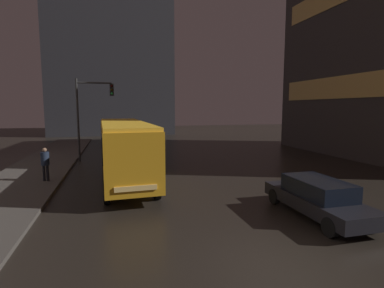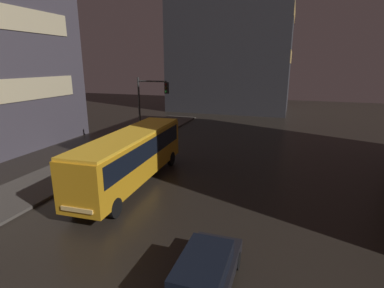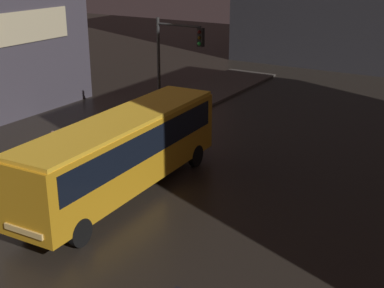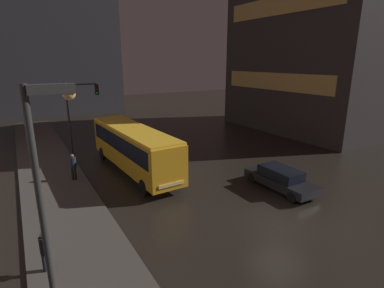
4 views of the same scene
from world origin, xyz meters
TOP-DOWN VIEW (x-y plane):
  - sidewalk_left at (-9.00, 10.00)m, footprint 4.00×48.00m
  - bus_near at (-3.65, 10.65)m, footprint 2.85×11.06m
  - pedestrian_mid at (-7.76, 10.89)m, footprint 0.53×0.53m
  - traffic_light_main at (-5.86, 17.65)m, footprint 2.75×0.35m

SIDE VIEW (x-z plane):
  - sidewalk_left at x=-9.00m, z-range 0.00..0.15m
  - pedestrian_mid at x=-7.76m, z-range 0.34..2.12m
  - bus_near at x=-3.65m, z-range 0.38..3.64m
  - traffic_light_main at x=-5.86m, z-range 1.05..7.24m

